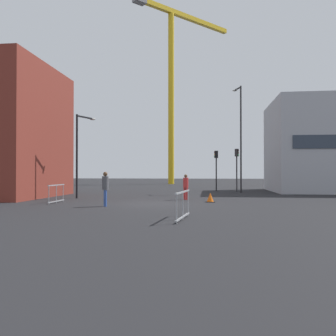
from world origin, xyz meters
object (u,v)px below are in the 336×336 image
(traffic_light_island, at_px, (216,164))
(pedestrian_waiting, at_px, (105,186))
(construction_crane, at_px, (173,69))
(streetlamp_tall, at_px, (240,132))
(streetlamp_short, at_px, (80,147))
(traffic_light_median, at_px, (237,163))
(pedestrian_walking, at_px, (186,185))
(traffic_cone_orange, at_px, (210,198))

(traffic_light_island, bearing_deg, pedestrian_waiting, -110.89)
(construction_crane, relative_size, streetlamp_tall, 2.92)
(streetlamp_tall, xyz_separation_m, streetlamp_short, (-11.69, -7.40, -1.74))
(traffic_light_island, height_order, pedestrian_waiting, traffic_light_island)
(traffic_light_median, xyz_separation_m, pedestrian_walking, (-4.08, -9.95, -1.70))
(construction_crane, bearing_deg, pedestrian_waiting, -90.01)
(pedestrian_waiting, relative_size, traffic_cone_orange, 3.22)
(streetlamp_tall, height_order, pedestrian_waiting, streetlamp_tall)
(streetlamp_tall, distance_m, traffic_light_island, 4.55)
(streetlamp_tall, height_order, streetlamp_short, streetlamp_tall)
(streetlamp_short, height_order, traffic_light_island, streetlamp_short)
(traffic_light_island, distance_m, traffic_cone_orange, 12.98)
(streetlamp_short, xyz_separation_m, pedestrian_waiting, (3.53, -5.60, -2.47))
(pedestrian_walking, relative_size, traffic_cone_orange, 2.93)
(streetlamp_short, height_order, traffic_light_median, streetlamp_short)
(traffic_light_median, relative_size, pedestrian_walking, 2.38)
(construction_crane, relative_size, pedestrian_waiting, 14.86)
(traffic_light_island, distance_m, pedestrian_waiting, 17.30)
(construction_crane, distance_m, traffic_light_median, 27.06)
(streetlamp_tall, bearing_deg, traffic_light_median, 94.20)
(traffic_light_median, bearing_deg, pedestrian_waiting, -118.11)
(pedestrian_waiting, bearing_deg, pedestrian_walking, 52.10)
(construction_crane, xyz_separation_m, pedestrian_walking, (3.93, -30.88, -16.88))
(pedestrian_walking, bearing_deg, construction_crane, 97.25)
(pedestrian_walking, height_order, traffic_cone_orange, pedestrian_walking)
(pedestrian_waiting, xyz_separation_m, traffic_cone_orange, (5.53, 3.34, -0.81))
(pedestrian_waiting, bearing_deg, construction_crane, 89.99)
(streetlamp_tall, bearing_deg, pedestrian_waiting, -122.09)
(streetlamp_short, height_order, pedestrian_walking, streetlamp_short)
(traffic_cone_orange, bearing_deg, traffic_light_median, 77.98)
(construction_crane, xyz_separation_m, pedestrian_waiting, (-0.01, -35.93, -16.77))
(traffic_cone_orange, bearing_deg, construction_crane, 99.62)
(streetlamp_short, relative_size, pedestrian_waiting, 3.18)
(construction_crane, distance_m, traffic_cone_orange, 37.44)
(traffic_light_median, bearing_deg, construction_crane, 110.93)
(pedestrian_walking, relative_size, pedestrian_waiting, 0.91)
(traffic_cone_orange, bearing_deg, streetlamp_short, 165.98)
(construction_crane, bearing_deg, traffic_light_island, -72.81)
(streetlamp_short, distance_m, pedestrian_walking, 7.91)
(pedestrian_walking, xyz_separation_m, pedestrian_waiting, (-3.93, -5.05, 0.11))
(traffic_light_median, bearing_deg, traffic_light_island, 149.56)
(streetlamp_short, relative_size, traffic_light_median, 1.47)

